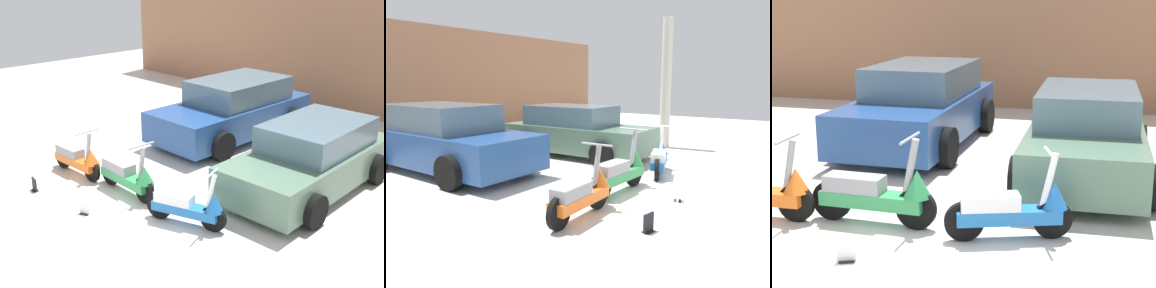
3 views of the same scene
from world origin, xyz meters
The scene contains 10 objects.
ground_plane centered at (0.00, 0.00, 0.00)m, with size 28.00×28.00×0.00m, color silver.
wall_back centered at (0.00, 8.92, 1.87)m, with size 19.60×0.12×3.74m, color #9E6B4C.
scooter_front_left centered at (-2.02, 0.84, 0.37)m, with size 1.49×0.53×1.04m.
scooter_front_right centered at (-0.58, 1.01, 0.39)m, with size 1.58×0.57×1.10m.
scooter_front_center centered at (1.05, 1.00, 0.36)m, with size 1.38×0.72×1.00m.
car_rear_left centered at (-1.41, 4.94, 0.70)m, with size 2.10×4.30×1.45m.
car_rear_center centered at (1.65, 3.63, 0.63)m, with size 1.98×3.93×1.32m.
placard_near_left_scooter centered at (-1.97, -0.18, 0.11)m, with size 0.20×0.14×0.26m.
placard_near_right_scooter centered at (-0.50, -0.01, 0.11)m, with size 0.20×0.17×0.26m.
support_column_side centered at (4.14, 2.23, 1.87)m, with size 0.30×0.30×3.74m, color beige.
Camera 2 is at (-6.27, -2.17, 1.96)m, focal length 35.00 mm.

